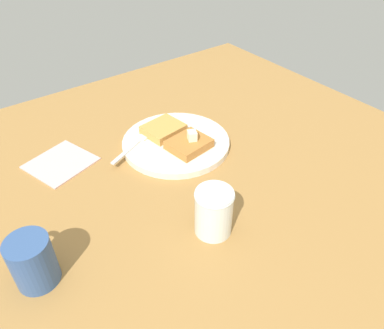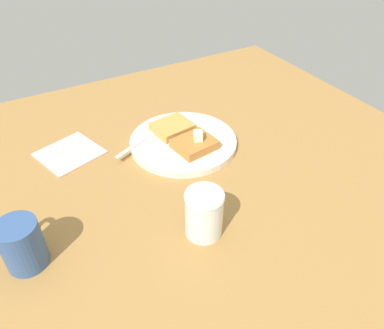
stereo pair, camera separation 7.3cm
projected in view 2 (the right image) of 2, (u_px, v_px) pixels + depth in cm
name	position (u px, v px, depth cm)	size (l,w,h in cm)	color
table_surface	(212.00, 162.00, 82.29)	(98.46, 98.46, 1.82)	#9F723B
plate	(183.00, 141.00, 85.34)	(24.28, 24.28, 1.50)	silver
toast_slice_left	(195.00, 144.00, 81.72)	(7.35, 8.52, 1.97)	#B17031
toast_slice_middle	(172.00, 128.00, 86.97)	(7.35, 8.52, 1.97)	gold
butter_pat_primary	(198.00, 136.00, 80.66)	(2.07, 1.86, 2.07)	#F5EFCB
fork	(145.00, 138.00, 84.88)	(7.96, 15.15, 0.36)	silver
syrup_jar	(204.00, 215.00, 62.81)	(6.70, 6.70, 8.74)	#572B07
napkin	(70.00, 153.00, 83.04)	(11.74, 12.33, 0.30)	beige
coffee_mug	(22.00, 243.00, 57.72)	(9.29, 6.49, 8.50)	#34538A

